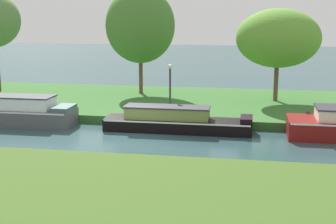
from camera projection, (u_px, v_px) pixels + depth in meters
name	position (u px, v px, depth m)	size (l,w,h in m)	color
ground_plane	(129.00, 136.00, 21.60)	(120.00, 120.00, 0.00)	#2B484D
riverbank_far	(159.00, 103.00, 28.31)	(72.00, 10.00, 0.40)	#34662A
riverbank_near	(45.00, 212.00, 12.89)	(72.00, 10.00, 0.40)	#3D5C20
black_barge	(176.00, 121.00, 22.33)	(6.88, 1.49, 1.18)	black
slate_narrowboat	(8.00, 112.00, 23.74)	(6.94, 1.75, 1.45)	#4E5255
willow_tree_centre	(140.00, 25.00, 29.54)	(4.32, 3.81, 6.59)	brown
willow_tree_right	(278.00, 38.00, 26.98)	(4.76, 4.04, 5.29)	brown
lamp_post	(170.00, 82.00, 23.85)	(0.24, 0.24, 2.54)	#333338
mooring_post_near	(308.00, 117.00, 22.39)	(0.18, 0.18, 0.52)	brown
mooring_post_far	(7.00, 105.00, 24.97)	(0.13, 0.13, 0.59)	#53302F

